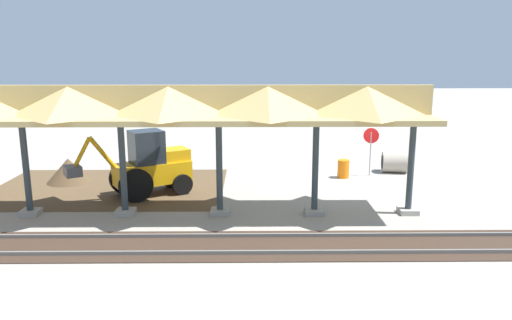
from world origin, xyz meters
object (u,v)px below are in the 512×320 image
backhoe (149,166)px  stop_sign (371,141)px  concrete_pipe (394,162)px  traffic_barrel (343,169)px

backhoe → stop_sign: bearing=-162.2°
stop_sign → concrete_pipe: size_ratio=1.76×
stop_sign → concrete_pipe: 1.97m
stop_sign → backhoe: 10.85m
concrete_pipe → traffic_barrel: bearing=21.3°
stop_sign → backhoe: bearing=17.8°
stop_sign → traffic_barrel: bearing=17.9°
backhoe → concrete_pipe: backhoe is taller
backhoe → traffic_barrel: backhoe is taller
stop_sign → traffic_barrel: size_ratio=2.66×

